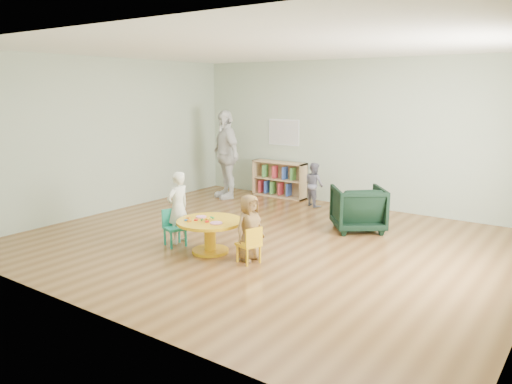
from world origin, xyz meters
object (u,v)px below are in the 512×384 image
Objects in this scene: child_left at (178,208)px; toddler at (314,184)px; kid_chair_right at (250,244)px; adult_caretaker at (226,155)px; activity_table at (210,230)px; armchair at (358,208)px; child_right at (249,227)px; kid_chair_left at (174,226)px; bookshelf at (280,179)px.

toddler is at bearing 174.10° from child_left.
adult_caretaker reaches higher than kid_chair_right.
activity_table is 0.51× the size of adult_caretaker.
armchair is 2.87m from child_left.
armchair is 0.74× the size of child_left.
child_right is at bearing 36.37° from armchair.
kid_chair_right is (1.37, 0.01, -0.02)m from kid_chair_left.
kid_chair_left is 3.79m from bookshelf.
bookshelf is at bearing -69.39° from armchair.
kid_chair_right is 4.21m from bookshelf.
adult_caretaker is (-3.29, 0.71, 0.55)m from armchair.
kid_chair_right is 0.23m from child_right.
kid_chair_right is at bearing -62.40° from bookshelf.
kid_chair_right is 0.58× the size of toddler.
child_left reaches higher than kid_chair_right.
armchair is (0.49, 2.27, 0.10)m from kid_chair_right.
toddler reaches higher than kid_chair_right.
toddler is at bearing 93.32° from activity_table.
kid_chair_left is at bearing -174.94° from activity_table.
armchair is at bearing 15.73° from adult_caretaker.
child_right is 3.97m from adult_caretaker.
child_right is (-0.09, 0.11, 0.18)m from kid_chair_right.
kid_chair_left is at bearing 14.90° from child_left.
armchair is 1.78m from toddler.
toddler reaches higher than bookshelf.
armchair reaches higher than activity_table.
child_left reaches higher than child_right.
kid_chair_left is 2.94m from armchair.
child_left is 3.21m from adult_caretaker.
bookshelf is at bearing -149.84° from kid_chair_left.
child_right is (1.30, -0.01, -0.09)m from child_left.
adult_caretaker is (-2.80, 2.97, 0.65)m from kid_chair_right.
armchair is (1.22, 2.23, 0.04)m from activity_table.
toddler is (-0.92, 3.36, 0.16)m from kid_chair_right.
kid_chair_right is 0.62× the size of armchair.
bookshelf reaches higher than kid_chair_right.
toddler is (-0.19, 3.32, 0.11)m from activity_table.
adult_caretaker reaches higher than child_right.
activity_table is 0.86× the size of child_left.
kid_chair_left is 3.37m from adult_caretaker.
child_left is at bearing -81.28° from bookshelf.
kid_chair_right is at bearing 39.31° from armchair.
bookshelf is 1.10m from toddler.
bookshelf is 1.51× the size of armchair.
armchair is at bearing -1.10° from child_right.
kid_chair_left is 0.67× the size of armchair.
child_right is (-0.58, -2.16, 0.08)m from armchair.
activity_table is 1.86× the size of kid_chair_right.
child_right reaches higher than bookshelf.
child_left is (-1.39, 0.11, 0.27)m from kid_chair_right.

